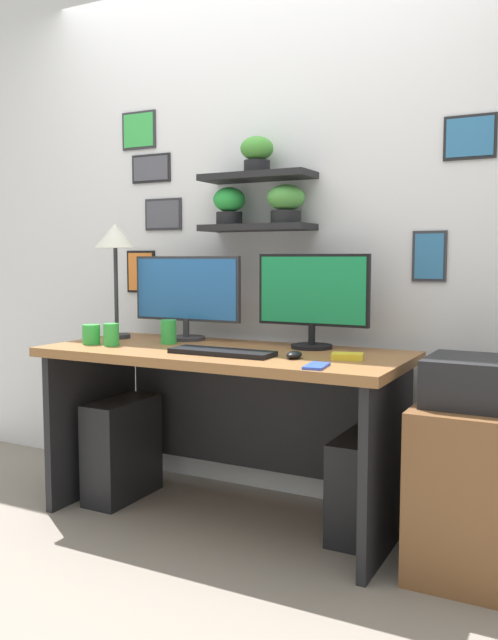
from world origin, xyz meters
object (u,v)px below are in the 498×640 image
(monitor_left, at_px, (187,294))
(scissors_tray, at_px, (347,356))
(monitor_right, at_px, (313,297))
(printer, at_px, (482,382))
(cell_phone, at_px, (317,366))
(computer_tower_right, at_px, (361,486))
(keyboard, at_px, (222,352))
(desk_lamp, at_px, (115,244))
(water_cup, at_px, (169,332))
(drawer_cabinet, at_px, (479,490))
(pen_cup, at_px, (111,335))
(computer_tower_left, at_px, (122,449))
(computer_mouse, at_px, (294,355))
(desk, at_px, (229,396))
(coffee_mug, at_px, (91,334))

(monitor_left, bearing_deg, scissors_tray, -14.86)
(monitor_right, bearing_deg, printer, -16.77)
(cell_phone, distance_m, computer_tower_right, 0.66)
(printer, height_order, computer_tower_right, printer)
(keyboard, bearing_deg, scissors_tray, 13.01)
(keyboard, xyz_separation_m, desk_lamp, (-0.73, 0.24, 0.45))
(printer, bearing_deg, water_cup, 177.68)
(water_cup, relative_size, printer, 0.29)
(cell_phone, relative_size, drawer_cabinet, 0.23)
(monitor_left, height_order, desk_lamp, desk_lamp)
(keyboard, distance_m, water_cup, 0.43)
(pen_cup, distance_m, computer_tower_left, 0.58)
(computer_mouse, height_order, scissors_tray, computer_mouse)
(desk, xyz_separation_m, desk_lamp, (-0.66, 0.06, 0.67))
(cell_phone, height_order, coffee_mug, coffee_mug)
(scissors_tray, relative_size, water_cup, 1.09)
(monitor_right, height_order, coffee_mug, monitor_right)
(monitor_left, height_order, cell_phone, monitor_left)
(printer, xyz_separation_m, computer_tower_left, (-1.62, 0.01, -0.47))
(monitor_left, relative_size, computer_tower_right, 1.38)
(cell_phone, height_order, printer, printer)
(monitor_right, bearing_deg, coffee_mug, -159.85)
(monitor_left, distance_m, water_cup, 0.24)
(monitor_left, distance_m, computer_mouse, 0.80)
(computer_mouse, bearing_deg, coffee_mug, -178.25)
(computer_mouse, distance_m, computer_tower_right, 0.63)
(computer_mouse, bearing_deg, pen_cup, -178.13)
(scissors_tray, bearing_deg, desk_lamp, 174.00)
(computer_mouse, relative_size, scissors_tray, 0.75)
(monitor_left, relative_size, computer_tower_left, 1.21)
(desk, xyz_separation_m, printer, (1.07, -0.06, 0.16))
(monitor_left, distance_m, printer, 1.43)
(keyboard, xyz_separation_m, pen_cup, (-0.58, 0.01, 0.04))
(desk_lamp, xyz_separation_m, computer_tower_right, (1.25, 0.00, -1.00))
(desk, relative_size, computer_tower_left, 3.33)
(computer_tower_left, bearing_deg, monitor_right, 13.89)
(desk_lamp, bearing_deg, computer_tower_left, -45.26)
(computer_tower_right, bearing_deg, desk, -174.17)
(computer_mouse, height_order, water_cup, water_cup)
(monitor_right, relative_size, computer_tower_left, 1.07)
(computer_tower_left, bearing_deg, desk, 5.55)
(monitor_left, xyz_separation_m, computer_tower_right, (0.91, -0.10, -0.76))
(desk, relative_size, keyboard, 3.58)
(water_cup, relative_size, computer_tower_left, 0.23)
(cell_phone, xyz_separation_m, scissors_tray, (0.04, 0.23, 0.01))
(monitor_right, distance_m, desk_lamp, 1.02)
(coffee_mug, bearing_deg, monitor_left, 49.65)
(drawer_cabinet, relative_size, printer, 1.62)
(monitor_right, relative_size, water_cup, 4.62)
(drawer_cabinet, bearing_deg, desk, 176.77)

